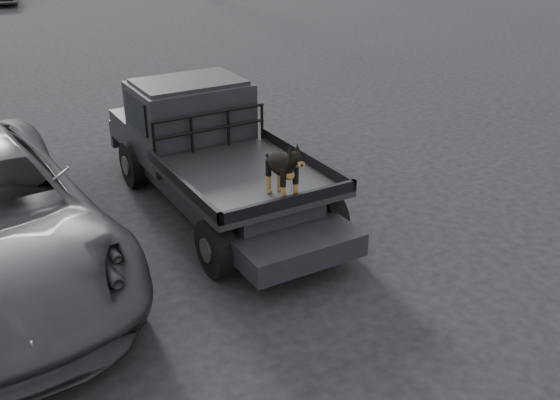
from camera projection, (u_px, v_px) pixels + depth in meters
ground at (284, 263)px, 8.18m from camera, size 120.00×120.00×0.00m
flatbed_ute at (218, 181)px, 9.44m from camera, size 2.00×5.40×0.92m
ute_cab at (190, 108)px, 9.79m from camera, size 1.72×1.30×0.88m
headache_rack at (210, 131)px, 9.28m from camera, size 1.80×0.08×0.55m
dog at (282, 169)px, 7.70m from camera, size 0.32×0.60×0.74m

